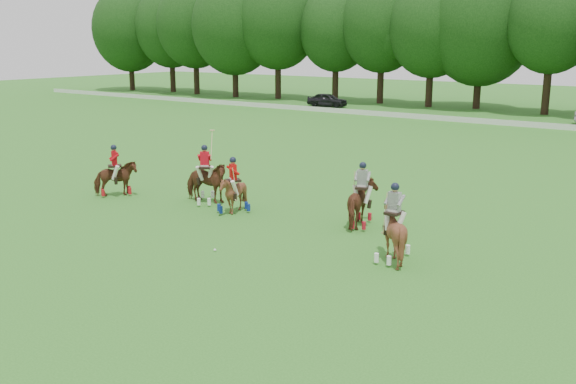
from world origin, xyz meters
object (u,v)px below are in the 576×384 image
Objects in this scene: polo_red_b at (205,182)px; polo_red_c at (233,193)px; polo_red_a at (115,178)px; car_left at (327,100)px; polo_stripe_a at (362,203)px; polo_stripe_b at (393,232)px; polo_ball at (215,250)px.

polo_red_c is (1.98, -0.55, -0.10)m from polo_red_b.
polo_red_a reaches higher than polo_red_c.
car_left is 40.67m from polo_red_a.
polo_stripe_b is (2.60, -2.69, 0.03)m from polo_stripe_a.
polo_stripe_a is at bearing 133.95° from polo_stripe_b.
polo_red_b reaches higher than car_left.
polo_red_b is (17.35, -37.09, 0.19)m from car_left.
polo_stripe_b is 5.69m from polo_ball.
car_left is at bearing 124.57° from polo_stripe_b.
polo_red_c is 4.78m from polo_ball.
polo_stripe_b reaches higher than polo_red_a.
polo_red_b is 2.06m from polo_red_c.
car_left is 45.88× the size of polo_ball.
polo_red_b reaches higher than polo_red_a.
polo_stripe_a reaches higher than polo_red_a.
polo_red_b is 7.01m from polo_stripe_a.
polo_red_b is at bearing 18.40° from polo_red_a.
polo_stripe_b reaches higher than polo_stripe_a.
polo_stripe_b is at bearing -46.05° from polo_stripe_a.
polo_stripe_b reaches higher than polo_red_c.
polo_red_c reaches higher than car_left.
polo_stripe_a is (6.97, 0.72, -0.03)m from polo_red_b.
polo_stripe_a is at bearing 14.29° from polo_red_c.
polo_stripe_a is at bearing 10.63° from polo_red_a.
polo_red_b is 9.77m from polo_stripe_b.
polo_stripe_b is at bearing 26.83° from polo_ball.
polo_red_b is 33.18× the size of polo_ball.
polo_stripe_a is (24.32, -36.36, 0.16)m from car_left.
polo_stripe_a is 26.45× the size of polo_ball.
polo_red_a is 4.25m from polo_red_b.
car_left is 1.38× the size of polo_red_b.
car_left is 43.75m from polo_stripe_a.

